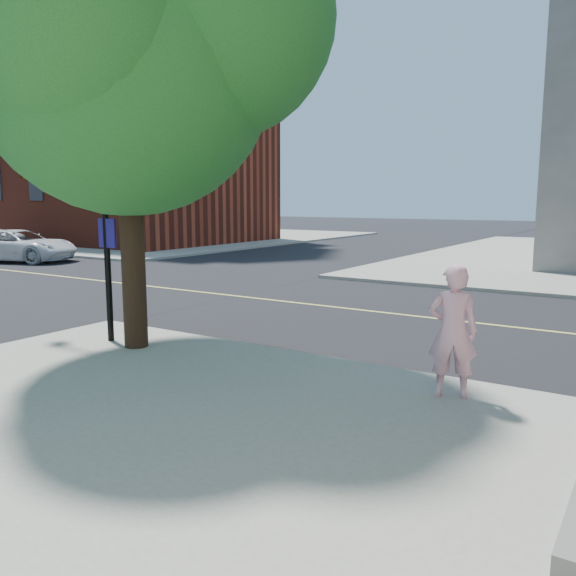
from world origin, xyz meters
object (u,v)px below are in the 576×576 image
Objects in this scene: car_a at (19,246)px; man_on_phone at (453,331)px; street_tree at (130,24)px; signal_pole at (36,165)px.

man_on_phone is at bearing -129.28° from car_a.
street_tree is 3.51m from signal_pole.
street_tree is at bearing 14.94° from signal_pole.
street_tree is 1.66× the size of car_a.
signal_pole is (-8.11, -0.35, 2.34)m from man_on_phone.
street_tree is at bearing -136.16° from car_a.
signal_pole reaches higher than car_a.
man_on_phone is at bearing 18.01° from signal_pole.
signal_pole is 15.59m from car_a.
street_tree is 18.45m from car_a.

